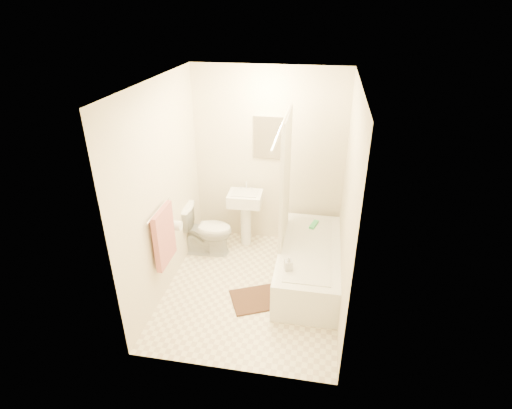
% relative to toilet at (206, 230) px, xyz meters
% --- Properties ---
extents(floor, '(2.40, 2.40, 0.00)m').
position_rel_toilet_xyz_m(floor, '(0.75, -0.67, -0.34)').
color(floor, beige).
rests_on(floor, ground).
extents(ceiling, '(2.40, 2.40, 0.00)m').
position_rel_toilet_xyz_m(ceiling, '(0.75, -0.67, 2.06)').
color(ceiling, white).
rests_on(ceiling, ground).
extents(wall_back, '(2.00, 0.02, 2.40)m').
position_rel_toilet_xyz_m(wall_back, '(0.75, 0.53, 0.86)').
color(wall_back, beige).
rests_on(wall_back, ground).
extents(wall_left, '(0.02, 2.40, 2.40)m').
position_rel_toilet_xyz_m(wall_left, '(-0.25, -0.67, 0.86)').
color(wall_left, beige).
rests_on(wall_left, ground).
extents(wall_right, '(0.02, 2.40, 2.40)m').
position_rel_toilet_xyz_m(wall_right, '(1.75, -0.67, 0.86)').
color(wall_right, beige).
rests_on(wall_right, ground).
extents(mirror, '(0.40, 0.03, 0.55)m').
position_rel_toilet_xyz_m(mirror, '(0.75, 0.51, 1.16)').
color(mirror, white).
rests_on(mirror, wall_back).
extents(curtain_rod, '(0.03, 1.70, 0.03)m').
position_rel_toilet_xyz_m(curtain_rod, '(1.05, -0.57, 1.66)').
color(curtain_rod, silver).
rests_on(curtain_rod, wall_back).
extents(shower_curtain, '(0.04, 0.80, 1.55)m').
position_rel_toilet_xyz_m(shower_curtain, '(1.05, -0.17, 0.88)').
color(shower_curtain, silver).
rests_on(shower_curtain, curtain_rod).
extents(towel_bar, '(0.02, 0.60, 0.02)m').
position_rel_toilet_xyz_m(towel_bar, '(-0.21, -0.92, 0.76)').
color(towel_bar, silver).
rests_on(towel_bar, wall_left).
extents(towel, '(0.06, 0.45, 0.66)m').
position_rel_toilet_xyz_m(towel, '(-0.18, -0.92, 0.44)').
color(towel, '#CC7266').
rests_on(towel, towel_bar).
extents(toilet_paper, '(0.11, 0.12, 0.12)m').
position_rel_toilet_xyz_m(toilet_paper, '(-0.18, -0.55, 0.36)').
color(toilet_paper, white).
rests_on(toilet_paper, wall_left).
extents(toilet, '(0.72, 0.43, 0.69)m').
position_rel_toilet_xyz_m(toilet, '(0.00, 0.00, 0.00)').
color(toilet, white).
rests_on(toilet, floor).
extents(sink, '(0.45, 0.37, 0.87)m').
position_rel_toilet_xyz_m(sink, '(0.48, 0.28, 0.09)').
color(sink, white).
rests_on(sink, floor).
extents(bathtub, '(0.72, 1.64, 0.46)m').
position_rel_toilet_xyz_m(bathtub, '(1.39, -0.37, -0.11)').
color(bathtub, white).
rests_on(bathtub, floor).
extents(bath_mat, '(0.72, 0.65, 0.02)m').
position_rel_toilet_xyz_m(bath_mat, '(0.85, -0.86, -0.33)').
color(bath_mat, '#4E221D').
rests_on(bath_mat, floor).
extents(soap_bottle, '(0.10, 0.10, 0.18)m').
position_rel_toilet_xyz_m(soap_bottle, '(1.18, -0.86, 0.20)').
color(soap_bottle, silver).
rests_on(soap_bottle, bathtub).
extents(scrub_brush, '(0.12, 0.22, 0.04)m').
position_rel_toilet_xyz_m(scrub_brush, '(1.41, 0.14, 0.14)').
color(scrub_brush, '#44C26A').
rests_on(scrub_brush, bathtub).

